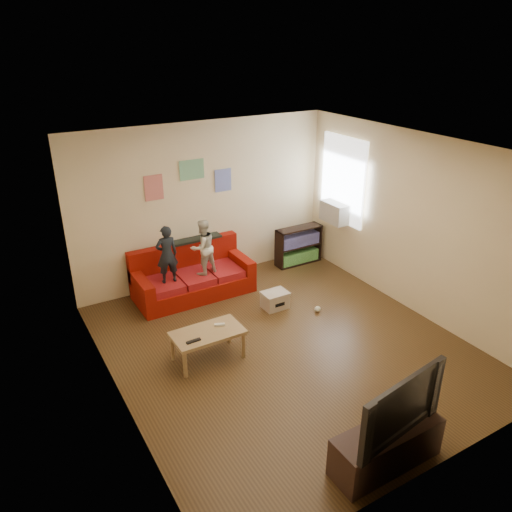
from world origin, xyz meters
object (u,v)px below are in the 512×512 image
television (393,402)px  child_b (203,247)px  sofa (192,278)px  file_box (275,300)px  coffee_table (208,335)px  bookshelf (298,247)px  tv_stand (386,447)px  child_a (167,254)px

television → child_b: bearing=82.2°
sofa → television: (0.20, -4.28, 0.49)m
television → file_box: bearing=68.8°
coffee_table → television: bearing=-73.1°
television → sofa: bearing=84.2°
coffee_table → bookshelf: 3.31m
child_b → television: (0.06, -4.12, -0.08)m
tv_stand → television: 0.55m
bookshelf → sofa: bearing=-177.7°
child_b → television: 4.12m
child_b → child_a: bearing=-11.9°
child_a → tv_stand: (0.66, -4.12, -0.64)m
file_box → tv_stand: (-0.71, -3.18, 0.08)m
sofa → child_a: bearing=-160.0°
file_box → tv_stand: tv_stand is taller
file_box → child_a: bearing=145.5°
sofa → child_b: bearing=-48.1°
bookshelf → file_box: bearing=-136.7°
sofa → child_b: child_b is taller
bookshelf → child_b: bearing=-173.0°
bookshelf → file_box: bookshelf is taller
coffee_table → file_box: size_ratio=2.35×
child_a → file_box: size_ratio=2.35×
coffee_table → television: (0.76, -2.49, 0.42)m
child_a → coffee_table: 1.70m
sofa → television: size_ratio=1.64×
child_a → child_b: size_ratio=1.02×
child_b → coffee_table: bearing=54.7°
coffee_table → bookshelf: bookshelf is taller
tv_stand → television: (0.00, 0.00, 0.55)m
child_a → child_b: bearing=-174.5°
child_a → child_b: 0.60m
child_a → bookshelf: 2.70m
coffee_table → television: 2.64m
bookshelf → television: television is taller
bookshelf → television: size_ratio=0.76×
television → bookshelf: bearing=57.1°
child_b → tv_stand: size_ratio=0.77×
tv_stand → coffee_table: bearing=106.7°
child_a → television: 4.17m
coffee_table → file_box: bearing=24.9°
bookshelf → tv_stand: bookshelf is taller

